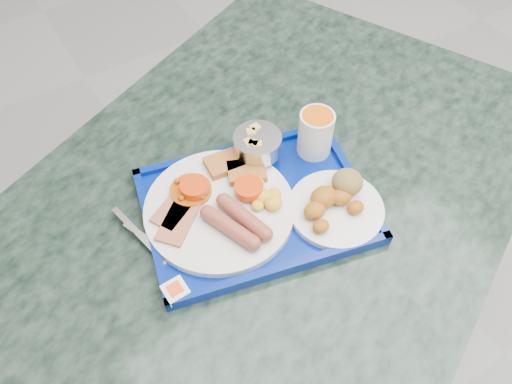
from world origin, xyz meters
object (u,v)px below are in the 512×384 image
main_plate (223,205)px  table (260,253)px  fruit_bowl (257,144)px  tray (256,207)px  bread_plate (336,202)px  juice_cup (316,132)px

main_plate → table: bearing=-5.1°
table → main_plate: bearing=174.9°
fruit_bowl → main_plate: bearing=-148.9°
tray → bread_plate: size_ratio=2.65×
fruit_bowl → juice_cup: size_ratio=0.98×
main_plate → fruit_bowl: fruit_bowl is taller
tray → fruit_bowl: size_ratio=4.96×
tray → fruit_bowl: fruit_bowl is taller
tray → table: bearing=39.5°
tray → bread_plate: bearing=-34.1°
table → tray: (-0.02, -0.02, 0.22)m
table → tray: bearing=-140.5°
main_plate → bread_plate: size_ratio=1.57×
bread_plate → juice_cup: size_ratio=1.84×
table → juice_cup: bearing=14.4°
table → bread_plate: (0.10, -0.10, 0.24)m
main_plate → fruit_bowl: bearing=31.1°
bread_plate → fruit_bowl: (-0.06, 0.18, 0.02)m
tray → juice_cup: juice_cup is taller
bread_plate → table: bearing=135.3°
table → juice_cup: (0.15, 0.04, 0.27)m
bread_plate → juice_cup: bearing=70.0°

